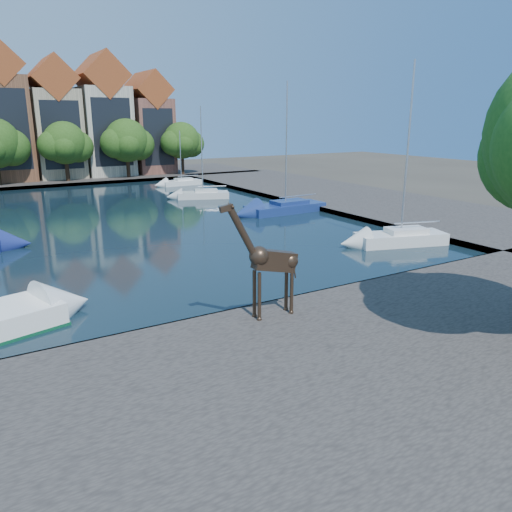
{
  "coord_description": "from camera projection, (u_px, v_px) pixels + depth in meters",
  "views": [
    {
      "loc": [
        -10.44,
        -17.79,
        8.46
      ],
      "look_at": [
        0.65,
        0.74,
        2.44
      ],
      "focal_mm": 35.0,
      "sensor_mm": 36.0,
      "label": 1
    }
  ],
  "objects": [
    {
      "name": "ground",
      "position": [
        252.0,
        315.0,
        22.14
      ],
      "size": [
        160.0,
        160.0,
        0.0
      ],
      "primitive_type": "plane",
      "color": "#38332B",
      "rests_on": "ground"
    },
    {
      "name": "water_basin",
      "position": [
        108.0,
        221.0,
        41.96
      ],
      "size": [
        38.0,
        50.0,
        0.08
      ],
      "primitive_type": "cube",
      "color": "black",
      "rests_on": "ground"
    },
    {
      "name": "near_quay",
      "position": [
        360.0,
        378.0,
        16.29
      ],
      "size": [
        50.0,
        14.0,
        0.5
      ],
      "primitive_type": "cube",
      "color": "#443F3B",
      "rests_on": "ground"
    },
    {
      "name": "far_quay",
      "position": [
        45.0,
        179.0,
        68.36
      ],
      "size": [
        60.0,
        16.0,
        0.5
      ],
      "primitive_type": "cube",
      "color": "#443F3B",
      "rests_on": "ground"
    },
    {
      "name": "right_quay",
      "position": [
        338.0,
        195.0,
        54.28
      ],
      "size": [
        14.0,
        52.0,
        0.5
      ],
      "primitive_type": "cube",
      "color": "#443F3B",
      "rests_on": "ground"
    },
    {
      "name": "townhouse_center",
      "position": [
        5.0,
        118.0,
        64.19
      ],
      "size": [
        5.44,
        9.18,
        16.93
      ],
      "color": "brown",
      "rests_on": "far_quay"
    },
    {
      "name": "townhouse_east_inner",
      "position": [
        55.0,
        123.0,
        67.33
      ],
      "size": [
        5.94,
        9.18,
        15.79
      ],
      "color": "tan",
      "rests_on": "far_quay"
    },
    {
      "name": "townhouse_east_mid",
      "position": [
        103.0,
        120.0,
        70.44
      ],
      "size": [
        6.43,
        9.18,
        16.65
      ],
      "color": "#BEB8A2",
      "rests_on": "far_quay"
    },
    {
      "name": "townhouse_east_end",
      "position": [
        148.0,
        127.0,
        73.93
      ],
      "size": [
        5.44,
        9.18,
        14.43
      ],
      "color": "brown",
      "rests_on": "far_quay"
    },
    {
      "name": "far_tree_mid_east",
      "position": [
        65.0,
        144.0,
        63.53
      ],
      "size": [
        7.02,
        5.4,
        7.52
      ],
      "color": "#332114",
      "rests_on": "far_quay"
    },
    {
      "name": "far_tree_east",
      "position": [
        127.0,
        142.0,
        67.47
      ],
      "size": [
        7.54,
        5.8,
        7.84
      ],
      "color": "#332114",
      "rests_on": "far_quay"
    },
    {
      "name": "far_tree_far_east",
      "position": [
        182.0,
        142.0,
        71.46
      ],
      "size": [
        6.76,
        5.2,
        7.36
      ],
      "color": "#332114",
      "rests_on": "far_quay"
    },
    {
      "name": "giraffe_statue",
      "position": [
        269.0,
        261.0,
        20.1
      ],
      "size": [
        3.39,
        0.64,
        4.84
      ],
      "color": "#38281C",
      "rests_on": "near_quay"
    },
    {
      "name": "sailboat_right_a",
      "position": [
        401.0,
        235.0,
        33.91
      ],
      "size": [
        6.47,
        3.86,
        11.87
      ],
      "color": "silver",
      "rests_on": "water_basin"
    },
    {
      "name": "sailboat_right_b",
      "position": [
        285.0,
        206.0,
        45.48
      ],
      "size": [
        7.55,
        2.84,
        11.4
      ],
      "color": "navy",
      "rests_on": "water_basin"
    },
    {
      "name": "sailboat_right_c",
      "position": [
        203.0,
        193.0,
        53.34
      ],
      "size": [
        5.72,
        3.7,
        9.52
      ],
      "color": "silver",
      "rests_on": "water_basin"
    },
    {
      "name": "sailboat_right_d",
      "position": [
        181.0,
        182.0,
        63.7
      ],
      "size": [
        5.13,
        1.95,
        6.79
      ],
      "color": "silver",
      "rests_on": "water_basin"
    }
  ]
}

